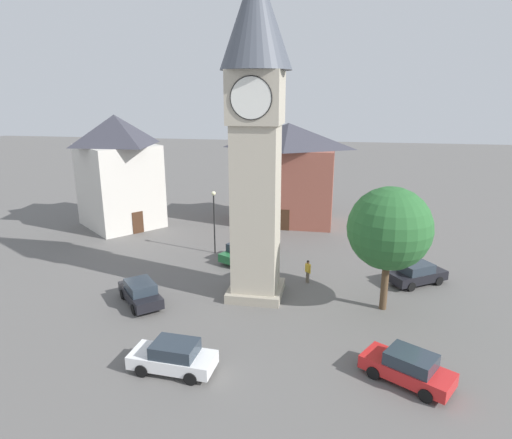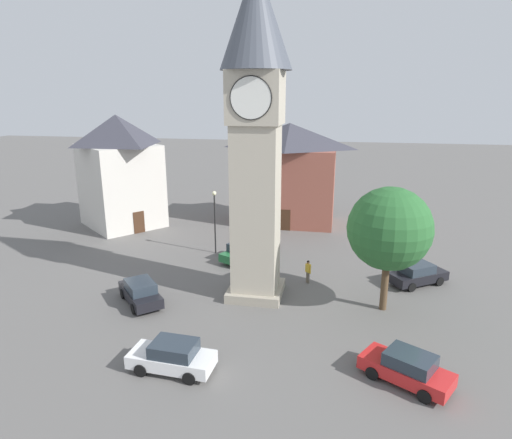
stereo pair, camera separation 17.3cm
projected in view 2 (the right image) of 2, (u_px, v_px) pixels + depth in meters
name	position (u px, v px, depth m)	size (l,w,h in m)	color
ground_plane	(256.00, 295.00, 29.33)	(200.00, 200.00, 0.00)	#605E5B
clock_tower	(256.00, 113.00, 26.08)	(4.22, 4.22, 20.24)	#A59C89
car_blue_kerb	(140.00, 292.00, 27.95)	(4.01, 4.20, 1.53)	black
car_silver_kerb	(418.00, 274.00, 30.74)	(4.37, 3.68, 1.53)	black
car_red_corner	(172.00, 356.00, 21.10)	(4.23, 2.02, 1.53)	white
car_white_side	(407.00, 368.00, 20.20)	(4.41, 3.57, 1.53)	red
car_black_far	(243.00, 251.00, 35.22)	(3.40, 4.44, 1.53)	#236B38
pedestrian	(308.00, 270.00, 30.88)	(0.42, 0.42, 1.69)	#706656
tree	(389.00, 229.00, 25.95)	(5.00, 5.00, 7.72)	brown
building_shop_left	(120.00, 170.00, 43.49)	(10.02, 9.92, 10.99)	beige
building_terrace_right	(289.00, 173.00, 44.34)	(9.59, 5.85, 10.15)	#995142
lamp_post	(215.00, 212.00, 36.09)	(0.36, 0.36, 5.30)	black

